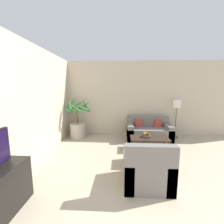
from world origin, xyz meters
TOP-DOWN VIEW (x-y plane):
  - wall_back at (0.00, 6.36)m, footprint 7.92×0.06m
  - wall_left at (-3.19, 3.16)m, footprint 0.06×7.93m
  - potted_palm at (-2.71, 5.84)m, footprint 0.88×0.97m
  - sofa_loveseat at (-0.25, 5.80)m, footprint 1.47×0.78m
  - floor_lamp at (0.71, 6.01)m, footprint 0.28×0.28m
  - coffee_table at (-0.39, 4.91)m, footprint 1.06×0.52m
  - fruit_bowl at (-0.47, 4.97)m, footprint 0.27×0.27m
  - apple_red at (-0.43, 4.95)m, footprint 0.08×0.08m
  - apple_green at (-0.54, 4.96)m, footprint 0.08×0.08m
  - orange_fruit at (-0.49, 5.03)m, footprint 0.09×0.09m
  - armchair at (-0.75, 3.30)m, footprint 0.82×0.79m
  - ottoman at (-0.72, 4.10)m, footprint 0.58×0.45m

SIDE VIEW (x-z plane):
  - ottoman at x=-0.72m, z-range 0.00..0.37m
  - sofa_loveseat at x=-0.25m, z-range -0.11..0.64m
  - armchair at x=-0.75m, z-range -0.15..0.70m
  - coffee_table at x=-0.39m, z-range 0.13..0.47m
  - fruit_bowl at x=-0.47m, z-range 0.34..0.40m
  - apple_red at x=-0.43m, z-range 0.40..0.48m
  - apple_green at x=-0.54m, z-range 0.40..0.48m
  - orange_fruit at x=-0.49m, z-range 0.40..0.49m
  - potted_palm at x=-2.71m, z-range -0.26..1.22m
  - floor_lamp at x=0.71m, z-range 0.44..1.79m
  - wall_back at x=0.00m, z-range 0.00..2.70m
  - wall_left at x=-3.19m, z-range 0.00..2.70m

